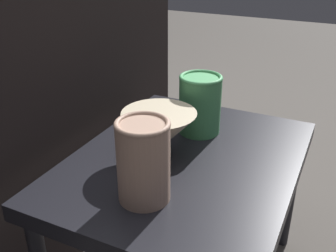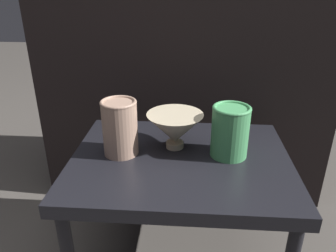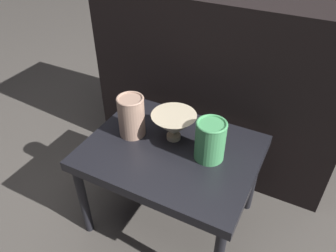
# 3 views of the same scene
# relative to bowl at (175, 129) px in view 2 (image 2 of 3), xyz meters

# --- Properties ---
(table) EXTENTS (0.65, 0.51, 0.42)m
(table) POSITION_rel_bowl_xyz_m (0.02, -0.06, -0.11)
(table) COLOR black
(table) RESTS_ON ground_plane
(couch_backdrop) EXTENTS (1.17, 0.50, 0.87)m
(couch_backdrop) POSITION_rel_bowl_xyz_m (0.02, 0.52, -0.04)
(couch_backdrop) COLOR black
(couch_backdrop) RESTS_ON ground_plane
(bowl) EXTENTS (0.17, 0.17, 0.11)m
(bowl) POSITION_rel_bowl_xyz_m (0.00, 0.00, 0.00)
(bowl) COLOR #C1B293
(bowl) RESTS_ON table
(vase_textured_left) EXTENTS (0.11, 0.11, 0.17)m
(vase_textured_left) POSITION_rel_bowl_xyz_m (-0.16, -0.05, 0.02)
(vase_textured_left) COLOR tan
(vase_textured_left) RESTS_ON table
(vase_colorful_right) EXTENTS (0.11, 0.11, 0.16)m
(vase_colorful_right) POSITION_rel_bowl_xyz_m (0.16, -0.04, 0.02)
(vase_colorful_right) COLOR #47995B
(vase_colorful_right) RESTS_ON table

